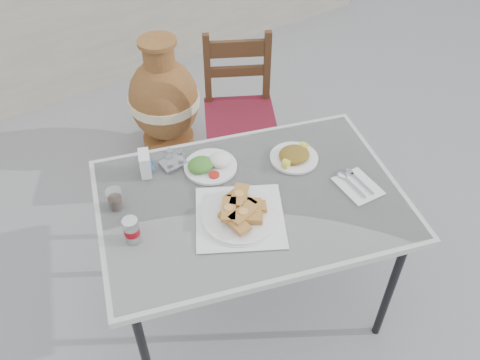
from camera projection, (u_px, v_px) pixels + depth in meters
ground at (237, 313)px, 2.64m from camera, size 80.00×80.00×0.00m
cafe_table at (251, 206)px, 2.19m from camera, size 1.49×1.22×0.78m
pide_plate at (240, 212)px, 2.05m from camera, size 0.49×0.49×0.07m
salad_rice_plate at (210, 164)px, 2.27m from camera, size 0.24×0.24×0.06m
salad_chopped_plate at (294, 156)px, 2.32m from camera, size 0.22×0.22×0.05m
soda_can at (132, 230)px, 1.95m from camera, size 0.06×0.06×0.11m
cola_glass at (115, 200)px, 2.08m from camera, size 0.07×0.07×0.09m
napkin_holder at (145, 164)px, 2.22m from camera, size 0.08×0.10×0.11m
condiment_caddy at (173, 160)px, 2.28m from camera, size 0.11×0.09×0.08m
cutlery_napkin at (355, 184)px, 2.21m from camera, size 0.17×0.22×0.01m
chair at (239, 113)px, 3.08m from camera, size 0.57×0.57×0.94m
terracotta_urn at (164, 100)px, 3.36m from camera, size 0.47×0.47×0.82m
back_wall at (47, 20)px, 3.72m from camera, size 6.00×0.25×1.20m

